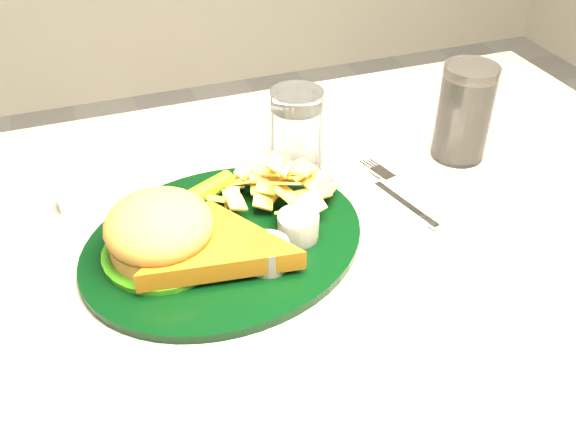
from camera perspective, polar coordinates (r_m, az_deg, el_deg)
name	(u,v)px	position (r m, az deg, el deg)	size (l,w,h in m)	color
table	(296,417)	(1.08, 0.72, -17.40)	(1.20, 0.80, 0.75)	gray
dinner_plate	(223,219)	(0.77, -5.81, -0.31)	(0.36, 0.30, 0.08)	black
water_glass	(297,130)	(0.90, 0.77, 7.63)	(0.07, 0.07, 0.12)	white
cola_glass	(464,113)	(0.96, 15.38, 8.85)	(0.08, 0.08, 0.14)	black
fork_napkin	(402,201)	(0.87, 10.12, 1.36)	(0.12, 0.16, 0.01)	silver
ramekin	(74,200)	(0.88, -18.45, 1.39)	(0.04, 0.04, 0.03)	white
wrapped_straw	(281,193)	(0.87, -0.66, 2.02)	(0.17, 0.06, 0.01)	white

